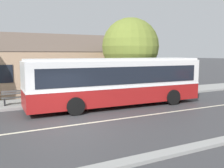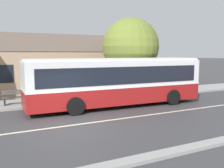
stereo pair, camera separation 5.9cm
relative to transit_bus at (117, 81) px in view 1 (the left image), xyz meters
The scene contains 10 objects.
ground_plane 5.21m from the transit_bus, 144.05° to the right, with size 300.00×300.00×0.00m, color #38383A.
sidewalk_far 5.30m from the transit_bus, 142.24° to the left, with size 60.00×3.00×0.15m, color gray.
curb_near 8.78m from the transit_bus, 117.60° to the right, with size 60.00×0.50×0.12m, color gray.
lane_divider_stripe 5.21m from the transit_bus, 144.05° to the right, with size 60.00×0.16×0.01m, color beige.
community_building 11.98m from the transit_bus, 120.96° to the left, with size 22.71×9.53×6.26m.
transit_bus is the anchor object (origin of this frame).
bench_by_building 6.39m from the transit_bus, 155.56° to the left, with size 1.77×0.51×0.94m.
bench_down_street 3.39m from the transit_bus, 118.82° to the left, with size 1.79×0.51×0.94m.
street_tree_primary 5.53m from the transit_bus, 49.18° to the left, with size 4.64×4.64×6.24m.
bus_stop_sign 7.45m from the transit_bus, 16.31° to the left, with size 0.36×0.07×2.40m.
Camera 1 is at (-3.41, -10.94, 3.33)m, focal length 40.00 mm.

